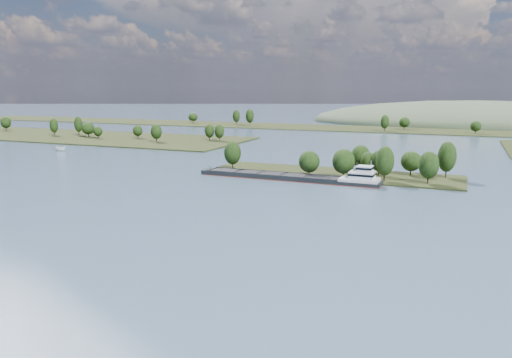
% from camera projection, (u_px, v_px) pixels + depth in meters
% --- Properties ---
extents(ground, '(1800.00, 1800.00, 0.00)m').
position_uv_depth(ground, '(283.00, 208.00, 145.76)').
color(ground, '#394A62').
rests_on(ground, ground).
extents(tree_island, '(100.00, 30.00, 15.20)m').
position_uv_depth(tree_island, '(350.00, 166.00, 195.77)').
color(tree_island, black).
rests_on(tree_island, ground).
extents(left_bank, '(300.00, 80.00, 14.78)m').
position_uv_depth(left_bank, '(47.00, 134.00, 358.95)').
color(left_bank, black).
rests_on(left_bank, ground).
extents(back_shoreline, '(900.00, 60.00, 15.75)m').
position_uv_depth(back_shoreline, '(408.00, 130.00, 397.06)').
color(back_shoreline, black).
rests_on(back_shoreline, ground).
extents(hill_west, '(320.00, 160.00, 44.00)m').
position_uv_depth(hill_west, '(478.00, 124.00, 468.42)').
color(hill_west, '#3D4D35').
rests_on(hill_west, ground).
extents(cargo_barge, '(71.31, 10.20, 9.62)m').
position_uv_depth(cargo_barge, '(300.00, 177.00, 188.52)').
color(cargo_barge, black).
rests_on(cargo_barge, ground).
extents(motorboat, '(6.78, 2.72, 2.59)m').
position_uv_depth(motorboat, '(61.00, 149.00, 273.74)').
color(motorboat, silver).
rests_on(motorboat, ground).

